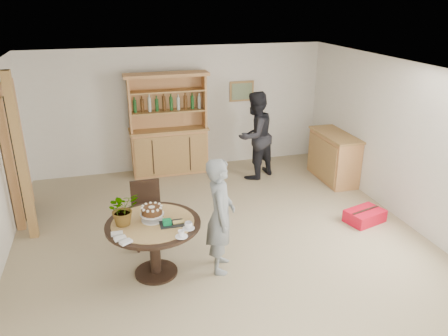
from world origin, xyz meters
TOP-DOWN VIEW (x-y plane):
  - ground at (0.00, 0.00)m, footprint 7.00×7.00m
  - room_shell at (0.00, 0.01)m, footprint 6.04×7.04m
  - doorway at (-2.93, 2.00)m, footprint 0.13×1.10m
  - pine_post at (-2.70, 1.20)m, footprint 0.12×0.12m
  - hutch at (-0.30, 3.24)m, footprint 1.62×0.54m
  - sideboard at (2.74, 2.00)m, footprint 0.54×1.26m
  - dining_table at (-1.04, -0.24)m, footprint 1.20×1.20m
  - dining_chair at (-1.04, 0.59)m, footprint 0.42×0.42m
  - birthday_cake at (-1.04, -0.19)m, footprint 0.30×0.30m
  - flower_vase at (-1.39, -0.19)m, footprint 0.47×0.44m
  - gift_tray at (-0.83, -0.37)m, footprint 0.30×0.20m
  - coffee_cup_a at (-0.64, -0.52)m, footprint 0.15×0.15m
  - coffee_cup_b at (-0.76, -0.69)m, footprint 0.15×0.15m
  - napkins at (-1.45, -0.55)m, footprint 0.24×0.33m
  - teen_boy at (-0.19, -0.34)m, footprint 0.51×0.65m
  - adult_person at (1.29, 2.54)m, footprint 1.06×0.99m
  - red_suitcase at (2.39, 0.27)m, footprint 0.69×0.55m

SIDE VIEW (x-z plane):
  - ground at x=0.00m, z-range 0.00..0.00m
  - red_suitcase at x=2.39m, z-range 0.00..0.21m
  - sideboard at x=2.74m, z-range 0.00..0.94m
  - dining_chair at x=-1.04m, z-range 0.06..1.01m
  - dining_table at x=-1.04m, z-range 0.22..0.98m
  - hutch at x=-0.30m, z-range -0.33..1.71m
  - napkins at x=-1.45m, z-range 0.76..0.79m
  - teen_boy at x=-0.19m, z-range 0.00..1.56m
  - gift_tray at x=-0.83m, z-range 0.75..0.83m
  - coffee_cup_b at x=-0.76m, z-range 0.75..0.84m
  - coffee_cup_a at x=-0.64m, z-range 0.76..0.84m
  - adult_person at x=1.29m, z-range 0.00..1.73m
  - birthday_cake at x=-1.04m, z-range 0.78..0.98m
  - flower_vase at x=-1.39m, z-range 0.76..1.18m
  - doorway at x=-2.93m, z-range 0.02..2.20m
  - pine_post at x=-2.70m, z-range 0.00..2.50m
  - room_shell at x=0.00m, z-range 0.48..3.00m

